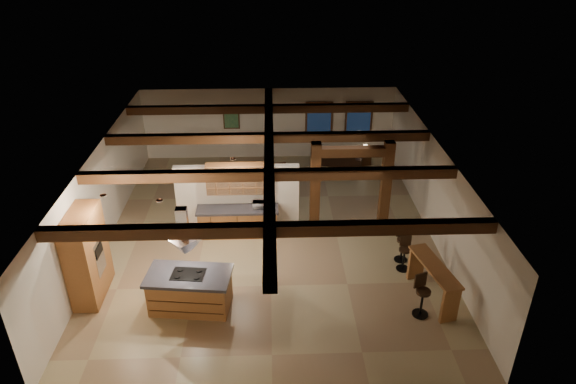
% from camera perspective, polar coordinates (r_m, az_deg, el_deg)
% --- Properties ---
extents(ground, '(12.00, 12.00, 0.00)m').
position_cam_1_polar(ground, '(16.09, -1.95, -4.85)').
color(ground, tan).
rests_on(ground, ground).
extents(room_walls, '(12.00, 12.00, 12.00)m').
position_cam_1_polar(room_walls, '(15.19, -2.05, 0.78)').
color(room_walls, beige).
rests_on(room_walls, ground).
extents(ceiling_beams, '(10.00, 12.00, 0.28)m').
position_cam_1_polar(ceiling_beams, '(14.76, -2.12, 4.15)').
color(ceiling_beams, '#3B1D0E').
rests_on(ceiling_beams, room_walls).
extents(timber_posts, '(2.50, 0.30, 2.90)m').
position_cam_1_polar(timber_posts, '(15.83, 7.03, 1.71)').
color(timber_posts, '#3B1D0E').
rests_on(timber_posts, ground).
extents(partition_wall, '(3.80, 0.18, 2.20)m').
position_cam_1_polar(partition_wall, '(15.99, -5.61, -0.62)').
color(partition_wall, beige).
rests_on(partition_wall, ground).
extents(pantry_cabinet, '(0.67, 1.60, 2.40)m').
position_cam_1_polar(pantry_cabinet, '(14.08, -21.44, -6.58)').
color(pantry_cabinet, '#995831').
rests_on(pantry_cabinet, ground).
extents(back_counter, '(2.50, 0.66, 0.94)m').
position_cam_1_polar(back_counter, '(15.96, -5.57, -3.26)').
color(back_counter, '#995831').
rests_on(back_counter, ground).
extents(upper_display_cabinet, '(1.80, 0.36, 0.95)m').
position_cam_1_polar(upper_display_cabinet, '(15.47, -5.77, 1.48)').
color(upper_display_cabinet, '#995831').
rests_on(upper_display_cabinet, partition_wall).
extents(range_hood, '(1.10, 1.10, 1.40)m').
position_cam_1_polar(range_hood, '(12.58, -11.34, -6.20)').
color(range_hood, silver).
rests_on(range_hood, room_walls).
extents(back_windows, '(2.70, 0.07, 1.70)m').
position_cam_1_polar(back_windows, '(20.91, 5.66, 7.74)').
color(back_windows, '#3B1D0E').
rests_on(back_windows, room_walls).
extents(framed_art, '(0.65, 0.05, 0.85)m').
position_cam_1_polar(framed_art, '(20.73, -6.31, 8.10)').
color(framed_art, '#3B1D0E').
rests_on(framed_art, room_walls).
extents(recessed_cans, '(3.16, 2.46, 0.03)m').
position_cam_1_polar(recessed_cans, '(13.23, -13.14, 0.90)').
color(recessed_cans, silver).
rests_on(recessed_cans, room_walls).
extents(kitchen_island, '(2.20, 1.34, 1.04)m').
position_cam_1_polar(kitchen_island, '(13.33, -10.82, -10.69)').
color(kitchen_island, '#995831').
rests_on(kitchen_island, ground).
extents(dining_table, '(1.85, 1.25, 0.60)m').
position_cam_1_polar(dining_table, '(17.89, -2.80, -0.09)').
color(dining_table, '#422210').
rests_on(dining_table, ground).
extents(sofa, '(2.16, 1.34, 0.59)m').
position_cam_1_polar(sofa, '(20.68, 5.50, 3.89)').
color(sofa, black).
rests_on(sofa, ground).
extents(microwave, '(0.39, 0.27, 0.21)m').
position_cam_1_polar(microwave, '(15.64, -3.24, -1.44)').
color(microwave, '#BDBCC1').
rests_on(microwave, back_counter).
extents(bar_counter, '(0.90, 2.04, 1.04)m').
position_cam_1_polar(bar_counter, '(13.75, 15.84, -9.03)').
color(bar_counter, '#995831').
rests_on(bar_counter, ground).
extents(side_table, '(0.51, 0.51, 0.52)m').
position_cam_1_polar(side_table, '(20.82, 8.50, 3.77)').
color(side_table, '#3B1D0E').
rests_on(side_table, ground).
extents(table_lamp, '(0.25, 0.25, 0.30)m').
position_cam_1_polar(table_lamp, '(20.63, 8.60, 4.95)').
color(table_lamp, black).
rests_on(table_lamp, side_table).
extents(bar_stool_a, '(0.43, 0.44, 1.15)m').
position_cam_1_polar(bar_stool_a, '(13.27, 14.64, -11.03)').
color(bar_stool_a, black).
rests_on(bar_stool_a, ground).
extents(bar_stool_b, '(0.37, 0.38, 1.04)m').
position_cam_1_polar(bar_stool_b, '(14.74, 12.80, -6.61)').
color(bar_stool_b, black).
rests_on(bar_stool_b, ground).
extents(bar_stool_c, '(0.38, 0.38, 1.09)m').
position_cam_1_polar(bar_stool_c, '(15.08, 12.57, -5.58)').
color(bar_stool_c, black).
rests_on(bar_stool_c, ground).
extents(dining_chairs, '(2.05, 2.05, 1.18)m').
position_cam_1_polar(dining_chairs, '(17.75, -2.83, 0.76)').
color(dining_chairs, '#3B1D0E').
rests_on(dining_chairs, ground).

